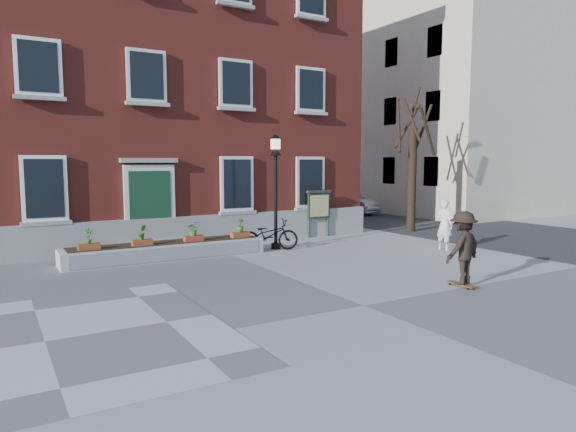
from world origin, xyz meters
TOP-DOWN VIEW (x-y plane):
  - ground at (0.00, 0.00)m, footprint 100.00×100.00m
  - checker_patch at (-6.00, 1.00)m, footprint 6.00×6.00m
  - bicycle at (1.46, 6.91)m, footprint 2.14×1.21m
  - parked_car at (11.19, 15.43)m, footprint 2.15×4.06m
  - bystander at (6.65, 3.97)m, footprint 0.46×0.66m
  - brick_building at (-2.00, 13.98)m, footprint 18.40×10.85m
  - planter_assembly at (-1.99, 7.18)m, footprint 6.20×1.12m
  - bare_tree at (9.01, 8.01)m, footprint 1.83×1.83m
  - side_street at (17.99, 19.78)m, footprint 15.20×36.00m
  - lamp_post at (1.83, 7.11)m, footprint 0.40×0.40m
  - notice_board at (4.68, 8.69)m, footprint 1.10×0.16m
  - skateboarder at (3.07, 0.09)m, footprint 1.21×0.80m

SIDE VIEW (x-z plane):
  - ground at x=0.00m, z-range 0.00..0.00m
  - checker_patch at x=-6.00m, z-range 0.00..0.01m
  - planter_assembly at x=-1.99m, z-range -0.27..0.88m
  - bicycle at x=1.46m, z-range 0.00..1.06m
  - parked_car at x=11.19m, z-range 0.00..1.27m
  - bystander at x=6.65m, z-range 0.00..1.74m
  - skateboarder at x=3.07m, z-range 0.03..1.87m
  - notice_board at x=4.68m, z-range 0.33..2.20m
  - lamp_post at x=1.83m, z-range 0.57..4.50m
  - bare_tree at x=9.01m, z-range -0.29..5.87m
  - brick_building at x=-2.00m, z-range 0.00..12.60m
  - side_street at x=17.99m, z-range -0.23..14.27m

